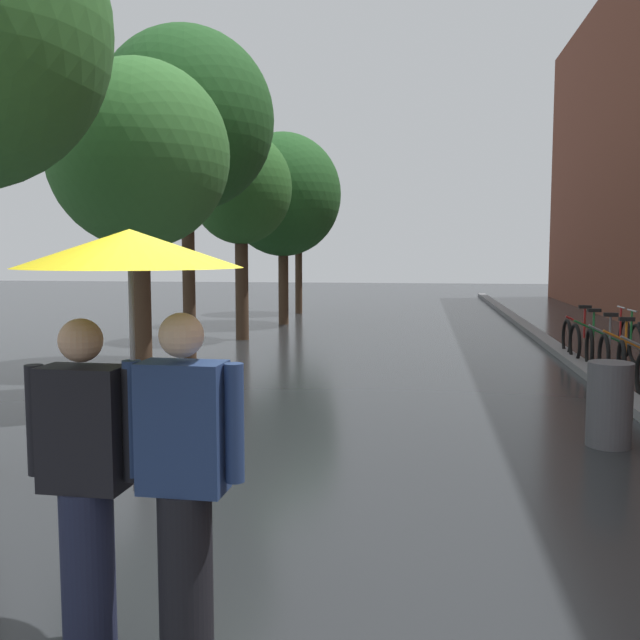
% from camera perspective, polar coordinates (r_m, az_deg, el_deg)
% --- Properties ---
extents(ground_plane, '(80.00, 80.00, 0.00)m').
position_cam_1_polar(ground_plane, '(4.12, -0.60, -22.75)').
color(ground_plane, '#26282B').
extents(kerb_strip, '(0.30, 36.00, 0.12)m').
position_cam_1_polar(kerb_strip, '(13.98, 18.86, -2.54)').
color(kerb_strip, slate).
rests_on(kerb_strip, ground).
extents(street_tree_1, '(2.31, 2.31, 4.37)m').
position_cam_1_polar(street_tree_1, '(9.60, -14.27, 12.58)').
color(street_tree_1, '#473323').
rests_on(street_tree_1, ground).
extents(street_tree_2, '(2.95, 2.95, 5.66)m').
position_cam_1_polar(street_tree_2, '(12.60, -10.65, 15.37)').
color(street_tree_2, '#473323').
rests_on(street_tree_2, ground).
extents(street_tree_3, '(2.22, 2.22, 4.53)m').
position_cam_1_polar(street_tree_3, '(15.78, -6.34, 10.33)').
color(street_tree_3, '#473323').
rests_on(street_tree_3, ground).
extents(street_tree_4, '(3.05, 3.05, 5.03)m').
position_cam_1_polar(street_tree_4, '(19.03, -2.97, 9.94)').
color(street_tree_4, '#473323').
rests_on(street_tree_4, ground).
extents(street_tree_5, '(2.35, 2.35, 4.65)m').
position_cam_1_polar(street_tree_5, '(22.30, -1.73, 9.05)').
color(street_tree_5, '#473323').
rests_on(street_tree_5, ground).
extents(parked_bicycle_5, '(1.11, 0.74, 0.96)m').
position_cam_1_polar(parked_bicycle_5, '(11.79, 24.16, -2.63)').
color(parked_bicycle_5, black).
rests_on(parked_bicycle_5, ground).
extents(parked_bicycle_6, '(1.14, 0.79, 0.96)m').
position_cam_1_polar(parked_bicycle_6, '(12.50, 23.03, -2.15)').
color(parked_bicycle_6, black).
rests_on(parked_bicycle_6, ground).
extents(parked_bicycle_7, '(1.11, 0.75, 0.96)m').
position_cam_1_polar(parked_bicycle_7, '(13.32, 21.81, -1.66)').
color(parked_bicycle_7, black).
rests_on(parked_bicycle_7, ground).
extents(parked_bicycle_8, '(1.08, 0.70, 0.96)m').
position_cam_1_polar(parked_bicycle_8, '(14.04, 21.15, -1.28)').
color(parked_bicycle_8, black).
rests_on(parked_bicycle_8, ground).
extents(couple_under_umbrella, '(1.09, 1.06, 2.06)m').
position_cam_1_polar(couple_under_umbrella, '(3.50, -14.74, -4.75)').
color(couple_under_umbrella, '#1E233D').
rests_on(couple_under_umbrella, ground).
extents(litter_bin, '(0.44, 0.44, 0.85)m').
position_cam_1_polar(litter_bin, '(7.74, 22.12, -6.26)').
color(litter_bin, '#4C4C51').
rests_on(litter_bin, ground).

